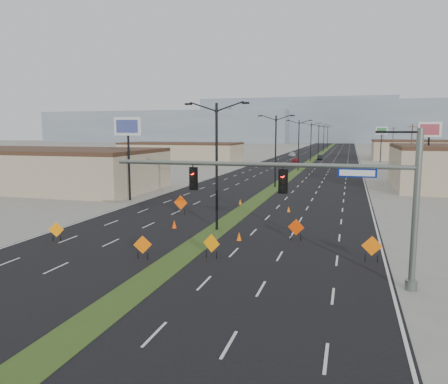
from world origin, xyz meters
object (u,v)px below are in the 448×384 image
(streetlight_2, at_px, (299,143))
(construction_sign_2, at_px, (181,203))
(car_far, at_px, (292,154))
(construction_sign_1, at_px, (143,246))
(construction_sign_0, at_px, (56,230))
(construction_sign_3, at_px, (211,244))
(car_mid, at_px, (320,158))
(construction_sign_5, at_px, (372,247))
(car_left, at_px, (295,161))
(cone_3, at_px, (240,202))
(cone_2, at_px, (289,209))
(signal_mast, at_px, (319,191))
(streetlight_3, at_px, (311,141))
(pole_sign_east_far, at_px, (382,133))
(streetlight_4, at_px, (319,139))
(construction_sign_4, at_px, (296,228))
(cone_0, at_px, (174,224))
(cone_1, at_px, (239,236))
(streetlight_1, at_px, (276,149))
(pole_sign_east_near, at_px, (429,135))
(streetlight_6, at_px, (328,137))
(pole_sign_west, at_px, (128,133))
(streetlight_5, at_px, (324,138))
(streetlight_0, at_px, (217,162))

(streetlight_2, xyz_separation_m, construction_sign_2, (-5.23, -50.61, -4.34))
(car_far, distance_m, construction_sign_1, 113.94)
(construction_sign_0, relative_size, construction_sign_3, 0.92)
(car_mid, height_order, construction_sign_5, construction_sign_5)
(car_left, distance_m, car_far, 30.59)
(cone_3, bearing_deg, cone_2, -28.15)
(car_left, relative_size, car_far, 0.92)
(signal_mast, distance_m, streetlight_3, 94.39)
(streetlight_3, height_order, construction_sign_1, streetlight_3)
(construction_sign_1, bearing_deg, car_left, 69.23)
(cone_3, relative_size, pole_sign_east_far, 0.06)
(streetlight_2, xyz_separation_m, car_mid, (2.00, 34.81, -4.77))
(car_mid, relative_size, construction_sign_3, 2.53)
(streetlight_4, bearing_deg, pole_sign_east_far, -55.77)
(car_far, height_order, cone_2, car_far)
(streetlight_2, xyz_separation_m, construction_sign_4, (6.49, -57.67, -4.48))
(construction_sign_1, height_order, cone_2, construction_sign_1)
(streetlight_2, xyz_separation_m, pole_sign_east_far, (17.50, 30.28, 1.90))
(streetlight_3, relative_size, construction_sign_1, 6.66)
(construction_sign_5, bearing_deg, cone_0, 157.47)
(construction_sign_5, bearing_deg, car_far, 96.89)
(streetlight_4, distance_m, cone_3, 99.67)
(car_mid, xyz_separation_m, cone_1, (0.55, -93.64, -0.33))
(streetlight_1, bearing_deg, pole_sign_east_near, 5.25)
(car_far, bearing_deg, construction_sign_2, -87.11)
(streetlight_6, bearing_deg, car_far, -96.75)
(cone_1, relative_size, pole_sign_west, 0.07)
(cone_0, xyz_separation_m, cone_2, (7.98, 9.79, -0.05))
(construction_sign_2, bearing_deg, streetlight_1, 79.80)
(car_mid, relative_size, car_far, 0.86)
(car_far, relative_size, cone_0, 6.87)
(streetlight_5, height_order, construction_sign_3, streetlight_5)
(streetlight_4, relative_size, construction_sign_0, 7.00)
(car_mid, bearing_deg, signal_mast, -88.31)
(cone_0, bearing_deg, signal_mast, -38.67)
(cone_1, distance_m, pole_sign_east_far, 90.62)
(pole_sign_west, height_order, pole_sign_east_near, pole_sign_west)
(construction_sign_2, xyz_separation_m, cone_1, (7.78, -8.21, -0.76))
(streetlight_6, height_order, pole_sign_east_far, streetlight_6)
(construction_sign_0, bearing_deg, car_far, 68.16)
(signal_mast, height_order, streetlight_6, streetlight_6)
(construction_sign_2, bearing_deg, pole_sign_east_far, 77.12)
(construction_sign_5, bearing_deg, streetlight_3, 94.45)
(streetlight_0, xyz_separation_m, construction_sign_1, (-2.00, -9.00, -4.54))
(car_left, bearing_deg, construction_sign_5, -82.80)
(streetlight_0, relative_size, streetlight_6, 1.00)
(streetlight_3, bearing_deg, streetlight_5, 90.00)
(cone_1, bearing_deg, cone_3, 103.72)
(streetlight_0, height_order, construction_sign_1, streetlight_0)
(signal_mast, height_order, pole_sign_west, pole_sign_west)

